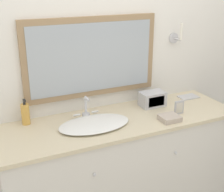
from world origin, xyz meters
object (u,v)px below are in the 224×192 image
(picture_frame, at_px, (179,108))
(sink_basin, at_px, (94,123))
(appliance_box, at_px, (152,99))
(soap_bottle, at_px, (25,114))

(picture_frame, bearing_deg, sink_basin, 172.72)
(sink_basin, height_order, appliance_box, sink_basin)
(appliance_box, height_order, picture_frame, appliance_box)
(sink_basin, xyz_separation_m, picture_frame, (0.69, -0.09, 0.04))
(sink_basin, relative_size, soap_bottle, 2.70)
(soap_bottle, bearing_deg, sink_basin, -28.14)
(sink_basin, relative_size, picture_frame, 4.76)
(soap_bottle, distance_m, picture_frame, 1.18)
(soap_bottle, height_order, appliance_box, soap_bottle)
(soap_bottle, bearing_deg, picture_frame, -16.05)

